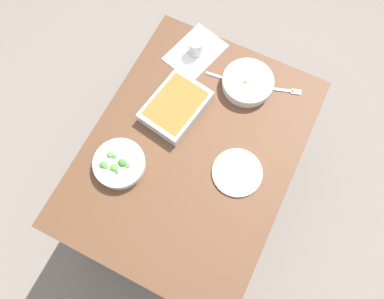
% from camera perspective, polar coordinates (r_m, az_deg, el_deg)
% --- Properties ---
extents(ground_plane, '(6.00, 6.00, 0.00)m').
position_cam_1_polar(ground_plane, '(2.30, 0.00, -6.10)').
color(ground_plane, slate).
extents(dining_table, '(1.20, 0.90, 0.74)m').
position_cam_1_polar(dining_table, '(1.68, 0.00, -1.02)').
color(dining_table, brown).
rests_on(dining_table, ground_plane).
extents(placemat, '(0.32, 0.27, 0.00)m').
position_cam_1_polar(placemat, '(1.82, 0.57, 15.34)').
color(placemat, silver).
rests_on(placemat, dining_table).
extents(stew_bowl, '(0.24, 0.24, 0.06)m').
position_cam_1_polar(stew_bowl, '(1.72, 8.90, 10.57)').
color(stew_bowl, silver).
rests_on(stew_bowl, dining_table).
extents(broccoli_bowl, '(0.23, 0.23, 0.07)m').
position_cam_1_polar(broccoli_bowl, '(1.57, -11.60, -2.25)').
color(broccoli_bowl, silver).
rests_on(broccoli_bowl, dining_table).
extents(baking_dish, '(0.33, 0.27, 0.06)m').
position_cam_1_polar(baking_dish, '(1.64, -2.62, 6.96)').
color(baking_dish, silver).
rests_on(baking_dish, dining_table).
extents(drink_cup, '(0.07, 0.07, 0.08)m').
position_cam_1_polar(drink_cup, '(1.79, 0.58, 16.01)').
color(drink_cup, '#B2BCC6').
rests_on(drink_cup, dining_table).
extents(side_plate, '(0.22, 0.22, 0.01)m').
position_cam_1_polar(side_plate, '(1.56, 7.24, -3.68)').
color(side_plate, silver).
rests_on(side_plate, dining_table).
extents(spoon_by_stew, '(0.04, 0.18, 0.01)m').
position_cam_1_polar(spoon_by_stew, '(1.74, 5.82, 11.11)').
color(spoon_by_stew, silver).
rests_on(spoon_by_stew, dining_table).
extents(spoon_by_broccoli, '(0.14, 0.14, 0.01)m').
position_cam_1_polar(spoon_by_broccoli, '(1.59, -9.92, -2.03)').
color(spoon_by_broccoli, silver).
rests_on(spoon_by_broccoli, dining_table).
extents(spoon_spare, '(0.17, 0.06, 0.01)m').
position_cam_1_polar(spoon_spare, '(1.75, -0.34, 12.13)').
color(spoon_spare, silver).
rests_on(spoon_spare, dining_table).
extents(fork_on_table, '(0.07, 0.17, 0.01)m').
position_cam_1_polar(fork_on_table, '(1.76, 14.70, 9.14)').
color(fork_on_table, silver).
rests_on(fork_on_table, dining_table).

